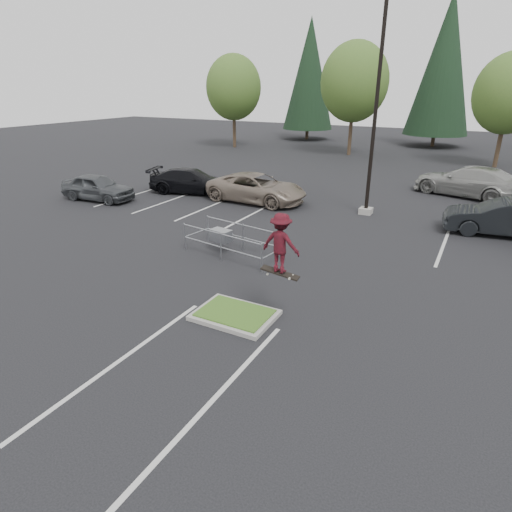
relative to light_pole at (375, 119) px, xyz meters
The scene contains 16 objects.
ground 12.85m from the light_pole, 92.39° to the right, with size 120.00×120.00×0.00m, color black.
grass_median 12.82m from the light_pole, 92.39° to the right, with size 2.20×1.60×0.16m.
stall_lines 7.74m from the light_pole, 107.24° to the right, with size 22.62×17.60×0.01m.
light_pole is the anchor object (origin of this frame).
decid_a 25.86m from the light_pole, 135.75° to the left, with size 5.44×5.44×8.91m.
decid_b 19.70m from the light_pole, 109.35° to the left, with size 5.89×5.89×9.64m.
decid_c 18.67m from the light_pole, 72.89° to the left, with size 5.12×5.12×8.38m.
conif_a 31.63m from the light_pole, 117.38° to the left, with size 5.72×5.72×13.00m.
conif_b 28.69m from the light_pole, 91.01° to the left, with size 6.38×6.38×14.50m.
cart_corral 9.47m from the light_pole, 113.35° to the right, with size 3.96×1.93×1.08m.
skateboarder 11.88m from the light_pole, 86.56° to the right, with size 1.05×0.61×1.73m.
car_l_tan 7.09m from the light_pole, behind, with size 2.56×5.56×1.54m, color gray.
car_l_black 11.19m from the light_pole, behind, with size 2.02×4.98×1.44m, color black.
car_l_grey 15.16m from the light_pole, 162.66° to the right, with size 1.71×4.25×1.45m, color #414448.
car_r_charc 7.11m from the light_pole, ahead, with size 1.64×4.71×1.55m, color black.
car_far_silver 8.57m from the light_pole, 56.66° to the left, with size 2.42×5.96×1.73m, color #989893.
Camera 1 is at (5.49, -8.95, 6.07)m, focal length 30.00 mm.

